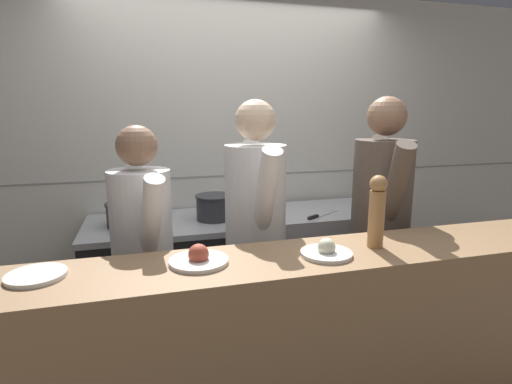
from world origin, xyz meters
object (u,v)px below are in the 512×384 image
chefs_knife (320,215)px  plated_dish_main (36,275)px  plated_dish_dessert (326,251)px  plated_dish_appetiser (199,258)px  chef_line (380,224)px  oven_range (170,281)px  chef_head_cook (143,257)px  sauce_pot (214,206)px  pepper_mill (377,210)px  chef_sous (255,233)px  stock_pot (127,213)px

chefs_knife → plated_dish_main: bearing=-149.8°
chefs_knife → plated_dish_dessert: size_ratio=1.40×
plated_dish_main → plated_dish_dessert: 1.21m
plated_dish_main → plated_dish_appetiser: size_ratio=0.89×
plated_dish_appetiser → chef_line: (1.20, 0.48, -0.08)m
oven_range → chefs_knife: 1.21m
chefs_knife → chef_head_cook: chef_head_cook is taller
sauce_pot → chef_line: size_ratio=0.16×
pepper_mill → chef_sous: bearing=127.5°
sauce_pot → chefs_knife: bearing=-11.1°
chefs_knife → stock_pot: bearing=173.8°
chefs_knife → pepper_mill: 1.08m
chef_line → stock_pot: bearing=171.4°
plated_dish_dessert → chef_sous: (-0.16, 0.61, -0.09)m
plated_dish_dessert → chef_line: size_ratio=0.13×
chef_head_cook → chef_sous: (0.64, 0.03, 0.07)m
plated_dish_appetiser → pepper_mill: pepper_mill is taller
pepper_mill → chef_head_cook: chef_head_cook is taller
pepper_mill → chef_line: size_ratio=0.20×
pepper_mill → chef_sous: size_ratio=0.20×
plated_dish_main → plated_dish_appetiser: bearing=-2.2°
plated_dish_main → sauce_pot: bearing=51.2°
sauce_pot → plated_dish_appetiser: plated_dish_appetiser is taller
chef_head_cook → pepper_mill: bearing=-40.9°
pepper_mill → chefs_knife: bearing=79.5°
pepper_mill → sauce_pot: bearing=116.3°
plated_dish_appetiser → pepper_mill: (0.84, -0.02, 0.16)m
stock_pot → plated_dish_dessert: bearing=-53.1°
chef_head_cook → stock_pot: bearing=85.1°
plated_dish_main → pepper_mill: (1.48, -0.04, 0.17)m
oven_range → plated_dish_main: bearing=-116.3°
stock_pot → chef_sous: chef_sous is taller
chefs_knife → plated_dish_appetiser: plated_dish_appetiser is taller
sauce_pot → plated_dish_appetiser: (-0.27, -1.15, 0.06)m
sauce_pot → plated_dish_main: (-0.90, -1.12, 0.05)m
stock_pot → plated_dish_main: (-0.30, -1.12, 0.05)m
oven_range → stock_pot: (-0.27, -0.03, 0.54)m
chefs_knife → chef_sous: bearing=-144.5°
chefs_knife → chef_head_cook: (-1.27, -0.47, -0.02)m
plated_dish_main → chef_line: size_ratio=0.13×
chefs_knife → oven_range: bearing=171.0°
oven_range → plated_dish_appetiser: (0.07, -1.17, 0.60)m
sauce_pot → chef_head_cook: chef_head_cook is taller
plated_dish_dessert → pepper_mill: (0.27, 0.04, 0.16)m
sauce_pot → chef_line: chef_line is taller
plated_dish_dessert → stock_pot: bearing=126.9°
oven_range → sauce_pot: size_ratio=4.17×
plated_dish_dessert → chef_sous: bearing=104.8°
sauce_pot → chef_sous: chef_sous is taller
pepper_mill → chef_line: 0.65m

